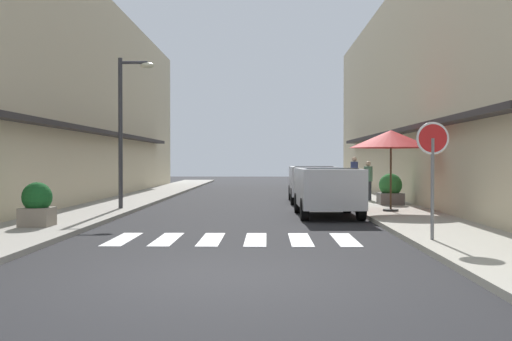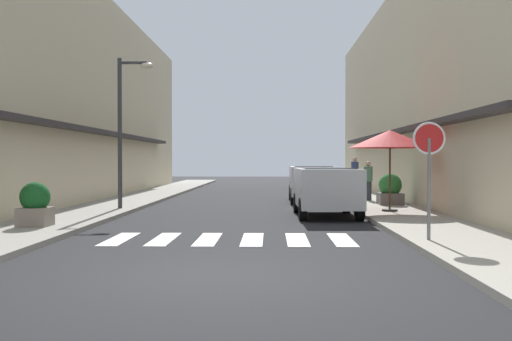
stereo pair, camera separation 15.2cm
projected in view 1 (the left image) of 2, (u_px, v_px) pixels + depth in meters
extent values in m
plane|color=#232326|center=(249.00, 204.00, 23.61)|extent=(81.52, 81.52, 0.00)
cube|color=#9E998E|center=(126.00, 202.00, 23.69)|extent=(2.43, 51.87, 0.12)
cube|color=#ADA899|center=(372.00, 203.00, 23.52)|extent=(2.43, 51.87, 0.12)
cube|color=beige|center=(39.00, 95.00, 24.54)|extent=(5.00, 35.35, 8.66)
cube|color=#332D2D|center=(107.00, 133.00, 24.52)|extent=(0.50, 24.74, 0.16)
cube|color=beige|center=(462.00, 91.00, 24.23)|extent=(5.00, 35.35, 8.91)
cube|color=#332D2D|center=(393.00, 133.00, 24.31)|extent=(0.50, 24.74, 0.16)
cube|color=silver|center=(123.00, 239.00, 12.97)|extent=(0.45, 2.20, 0.01)
cube|color=silver|center=(167.00, 239.00, 12.96)|extent=(0.45, 2.20, 0.01)
cube|color=silver|center=(211.00, 239.00, 12.94)|extent=(0.45, 2.20, 0.01)
cube|color=silver|center=(256.00, 240.00, 12.92)|extent=(0.45, 2.20, 0.01)
cube|color=silver|center=(300.00, 240.00, 12.91)|extent=(0.45, 2.20, 0.01)
cube|color=silver|center=(345.00, 240.00, 12.89)|extent=(0.45, 2.20, 0.01)
cube|color=silver|center=(327.00, 187.00, 18.31)|extent=(1.82, 3.94, 1.13)
cube|color=black|center=(328.00, 177.00, 18.11)|extent=(1.51, 2.22, 0.56)
cylinder|color=black|center=(298.00, 203.00, 19.60)|extent=(0.23, 0.64, 0.64)
cylinder|color=black|center=(347.00, 203.00, 19.61)|extent=(0.23, 0.64, 0.64)
cylinder|color=black|center=(304.00, 209.00, 17.02)|extent=(0.23, 0.64, 0.64)
cylinder|color=black|center=(361.00, 209.00, 17.03)|extent=(0.23, 0.64, 0.64)
cube|color=silver|center=(312.00, 180.00, 24.59)|extent=(1.79, 4.19, 1.13)
cube|color=black|center=(312.00, 173.00, 24.37)|extent=(1.49, 2.35, 0.56)
cylinder|color=black|center=(291.00, 193.00, 25.99)|extent=(0.23, 0.64, 0.64)
cylinder|color=black|center=(328.00, 193.00, 25.95)|extent=(0.23, 0.64, 0.64)
cylinder|color=black|center=(293.00, 196.00, 23.24)|extent=(0.23, 0.64, 0.64)
cylinder|color=black|center=(335.00, 196.00, 23.20)|extent=(0.23, 0.64, 0.64)
cylinder|color=slate|center=(432.00, 189.00, 12.02)|extent=(0.07, 0.07, 2.01)
cylinder|color=red|center=(433.00, 138.00, 12.00)|extent=(0.64, 0.03, 0.64)
torus|color=white|center=(433.00, 138.00, 12.00)|extent=(0.65, 0.05, 0.65)
cylinder|color=#38383D|center=(120.00, 133.00, 19.96)|extent=(0.14, 0.14, 4.94)
cylinder|color=#38383D|center=(134.00, 63.00, 19.91)|extent=(0.90, 0.10, 0.10)
ellipsoid|color=beige|center=(147.00, 66.00, 19.90)|extent=(0.44, 0.28, 0.20)
cylinder|color=#262626|center=(391.00, 210.00, 18.84)|extent=(0.48, 0.48, 0.06)
cylinder|color=#4C3823|center=(391.00, 175.00, 18.82)|extent=(0.06, 0.06, 2.24)
cone|color=red|center=(391.00, 139.00, 18.80)|extent=(2.58, 2.58, 0.55)
cube|color=gray|center=(37.00, 217.00, 14.51)|extent=(0.71, 0.71, 0.45)
sphere|color=#195623|center=(37.00, 197.00, 14.50)|extent=(0.72, 0.72, 0.72)
cube|color=slate|center=(390.00, 199.00, 21.69)|extent=(0.85, 0.85, 0.41)
sphere|color=#2D7533|center=(390.00, 185.00, 21.68)|extent=(0.82, 0.82, 0.82)
cylinder|color=#282B33|center=(368.00, 191.00, 23.97)|extent=(0.26, 0.26, 0.75)
cylinder|color=#4C7259|center=(368.00, 174.00, 23.95)|extent=(0.34, 0.34, 0.59)
sphere|color=tan|center=(368.00, 164.00, 23.95)|extent=(0.20, 0.20, 0.20)
cylinder|color=#282B33|center=(354.00, 185.00, 27.96)|extent=(0.26, 0.26, 0.85)
cylinder|color=navy|center=(354.00, 169.00, 27.95)|extent=(0.34, 0.34, 0.67)
sphere|color=tan|center=(354.00, 159.00, 27.94)|extent=(0.23, 0.23, 0.23)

